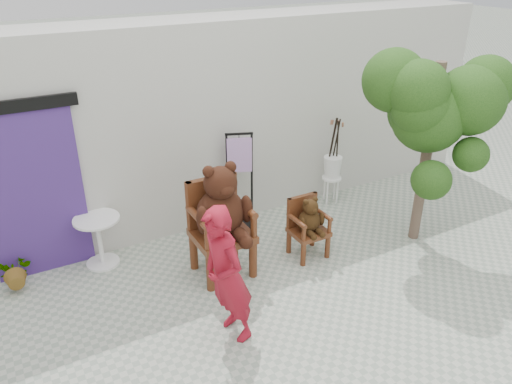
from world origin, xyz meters
TOP-DOWN VIEW (x-y plane):
  - ground_plane at (0.00, 0.00)m, footprint 60.00×60.00m
  - back_wall at (0.00, 3.10)m, footprint 9.00×1.00m
  - doorway at (-3.00, 2.58)m, footprint 1.40×0.11m
  - chair_big at (-0.99, 1.40)m, footprint 0.74×0.82m
  - chair_small at (0.22, 1.20)m, footprint 0.48×0.48m
  - person at (-1.47, 0.24)m, footprint 0.48×0.65m
  - cafe_table at (-2.34, 2.35)m, footprint 0.60×0.60m
  - display_stand at (-0.23, 2.35)m, footprint 0.55×0.49m
  - stool_bucket at (1.47, 2.34)m, footprint 0.32×0.32m
  - tree at (1.79, 0.73)m, footprint 1.84×1.48m
  - potted_plant at (-3.40, 2.35)m, footprint 0.41×0.36m

SIDE VIEW (x-z plane):
  - ground_plane at x=0.00m, z-range 0.00..0.00m
  - potted_plant at x=-3.40m, z-range 0.00..0.45m
  - cafe_table at x=-2.34m, z-range 0.09..0.79m
  - chair_small at x=0.22m, z-range 0.08..0.97m
  - display_stand at x=-0.23m, z-range -0.17..1.34m
  - stool_bucket at x=1.47m, z-range -0.08..1.37m
  - person at x=-1.47m, z-range 0.00..1.63m
  - chair_big at x=-0.99m, z-range 0.10..1.65m
  - doorway at x=-3.00m, z-range 0.00..2.33m
  - back_wall at x=0.00m, z-range 0.00..3.00m
  - tree at x=1.79m, z-range 0.68..3.43m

